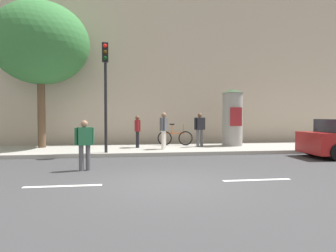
% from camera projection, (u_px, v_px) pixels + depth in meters
% --- Properties ---
extents(ground_plane, '(80.00, 80.00, 0.00)m').
position_uv_depth(ground_plane, '(164.00, 183.00, 7.73)').
color(ground_plane, '#38383A').
extents(sidewalk_curb, '(36.00, 4.00, 0.15)m').
position_uv_depth(sidewalk_curb, '(144.00, 149.00, 14.64)').
color(sidewalk_curb, '#9E9B93').
rests_on(sidewalk_curb, ground_plane).
extents(lane_markings, '(25.80, 0.16, 0.01)m').
position_uv_depth(lane_markings, '(164.00, 183.00, 7.72)').
color(lane_markings, silver).
rests_on(lane_markings, ground_plane).
extents(building_backdrop, '(36.00, 5.00, 10.11)m').
position_uv_depth(building_backdrop, '(138.00, 60.00, 19.42)').
color(building_backdrop, '#B7A893').
rests_on(building_backdrop, ground_plane).
extents(traffic_light, '(0.24, 0.45, 4.37)m').
position_uv_depth(traffic_light, '(105.00, 80.00, 12.56)').
color(traffic_light, black).
rests_on(traffic_light, sidewalk_curb).
extents(poster_column, '(1.09, 1.09, 2.82)m').
position_uv_depth(poster_column, '(232.00, 117.00, 15.70)').
color(poster_column, gray).
rests_on(poster_column, sidewalk_curb).
extents(street_tree, '(4.46, 4.46, 6.76)m').
position_uv_depth(street_tree, '(41.00, 44.00, 14.65)').
color(street_tree, brown).
rests_on(street_tree, sidewalk_curb).
extents(pedestrian_near_pole, '(0.56, 0.35, 1.51)m').
position_uv_depth(pedestrian_near_pole, '(84.00, 142.00, 9.43)').
color(pedestrian_near_pole, '#4C4C51').
rests_on(pedestrian_near_pole, ground_plane).
extents(pedestrian_in_dark_shirt, '(0.26, 0.57, 1.50)m').
position_uv_depth(pedestrian_in_dark_shirt, '(137.00, 129.00, 14.73)').
color(pedestrian_in_dark_shirt, black).
rests_on(pedestrian_in_dark_shirt, sidewalk_curb).
extents(pedestrian_with_backpack, '(0.60, 0.42, 1.62)m').
position_uv_depth(pedestrian_with_backpack, '(200.00, 127.00, 15.11)').
color(pedestrian_with_backpack, '#4C4C51').
rests_on(pedestrian_with_backpack, sidewalk_curb).
extents(pedestrian_with_bag, '(0.39, 0.52, 1.63)m').
position_uv_depth(pedestrian_with_bag, '(164.00, 128.00, 14.04)').
color(pedestrian_with_bag, silver).
rests_on(pedestrian_with_bag, sidewalk_curb).
extents(bicycle_leaning, '(1.76, 0.27, 1.09)m').
position_uv_depth(bicycle_leaning, '(175.00, 138.00, 15.81)').
color(bicycle_leaning, black).
rests_on(bicycle_leaning, sidewalk_curb).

